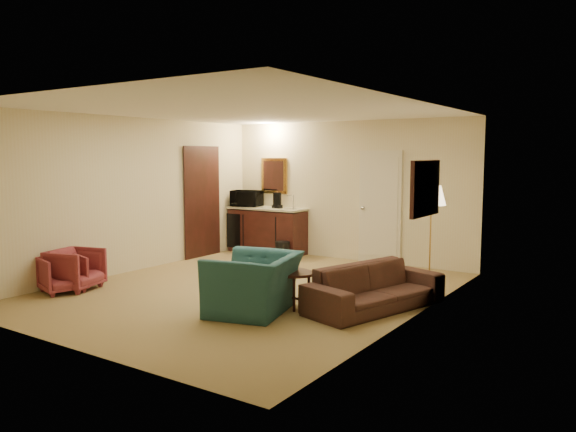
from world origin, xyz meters
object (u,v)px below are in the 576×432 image
Objects in this scene: sofa at (375,280)px; rose_chair_near at (75,267)px; teal_armchair at (254,274)px; coffee_table at (285,288)px; coffee_maker at (277,200)px; floor_lamp at (430,238)px; waste_bin at (282,250)px; rose_chair_far at (63,272)px; wetbar_cabinet at (267,230)px; microwave at (247,197)px.

rose_chair_near is at bearing 126.93° from sofa.
coffee_table is (0.14, 0.48, -0.26)m from teal_armchair.
floor_lamp is at bearing -36.54° from coffee_maker.
rose_chair_near is at bearing -162.29° from coffee_table.
waste_bin is at bearing 70.08° from sofa.
coffee_table is 2.61× the size of coffee_maker.
rose_chair_near is at bearing -95.20° from teal_armchair.
sofa is at bearing -37.05° from waste_bin.
coffee_table is at bearing -87.06° from rose_chair_near.
rose_chair_far is (-4.10, -1.69, -0.09)m from sofa.
wetbar_cabinet is at bearing 70.93° from sofa.
coffee_maker is at bearing 1.96° from wetbar_cabinet.
teal_armchair is at bearing -122.02° from floor_lamp.
coffee_maker is (-3.36, 2.64, 0.70)m from sofa.
wetbar_cabinet is 4.14m from rose_chair_near.
coffee_maker is at bearing -163.87° from teal_armchair.
rose_chair_far is (-0.50, -4.32, -0.17)m from wetbar_cabinet.
sofa is 2.39× the size of coffee_table.
rose_chair_near is 0.43× the size of floor_lamp.
rose_chair_far is 4.37m from microwave.
rose_chair_far is at bearing -101.37° from microwave.
wetbar_cabinet is 4.05m from coffee_table.
coffee_maker is (-2.31, 3.14, 0.84)m from coffee_table.
teal_armchair is 0.57m from coffee_table.
coffee_table is at bearing 132.72° from sofa.
teal_armchair is 4.27m from coffee_maker.
waste_bin is at bearing 124.90° from coffee_table.
floor_lamp is 4.55m from microwave.
wetbar_cabinet is 0.84× the size of sofa.
wetbar_cabinet reaches higher than sofa.
wetbar_cabinet is at bearing -21.70° from rose_chair_near.
microwave is (0.00, 4.08, 0.79)m from rose_chair_near.
wetbar_cabinet is 2.83× the size of rose_chair_far.
rose_chair_far is at bearing -91.25° from teal_armchair.
rose_chair_far is at bearing -96.60° from wetbar_cabinet.
sofa is 3.70m from waste_bin.
wetbar_cabinet is 2.47× the size of rose_chair_near.
teal_armchair is 3.62× the size of coffee_maker.
teal_armchair is at bearing -106.27° from coffee_table.
rose_chair_near is 3.88m from waste_bin.
rose_chair_far is at bearing -116.05° from coffee_maker.
microwave reaches higher than rose_chair_far.
microwave is 1.89× the size of coffee_maker.
waste_bin is (-3.20, 0.91, -0.60)m from floor_lamp.
coffee_maker is at bearing 6.31° from rose_chair_far.
coffee_maker is at bearing 126.34° from coffee_table.
sofa is 4.43m from rose_chair_far.
rose_chair_far is (0.00, -0.21, -0.04)m from rose_chair_near.
microwave is at bearing 161.77° from waste_bin.
coffee_maker is at bearing -24.96° from rose_chair_near.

